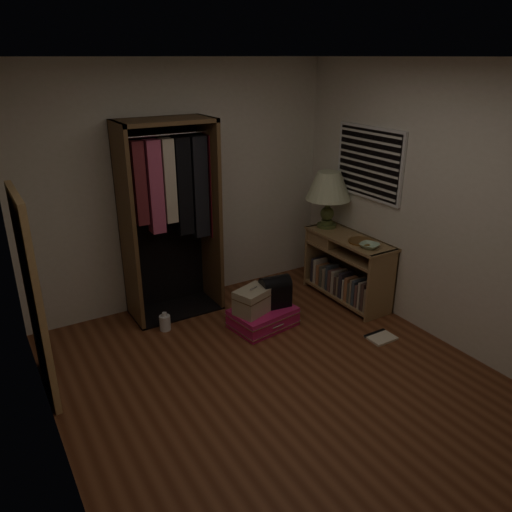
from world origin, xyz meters
The scene contains 13 objects.
ground centered at (0.00, 0.00, 0.00)m, with size 4.00×4.00×0.00m, color brown.
room_walls centered at (0.08, 0.04, 1.50)m, with size 3.52×4.02×2.60m.
console_bookshelf centered at (1.54, 1.04, 0.39)m, with size 0.42×1.12×0.75m.
open_wardrobe centered at (-0.21, 1.77, 1.21)m, with size 1.00×0.50×2.05m.
floor_mirror centered at (-1.70, 1.00, 0.85)m, with size 0.06×0.80×1.70m.
pink_suitcase centered at (0.38, 0.95, 0.10)m, with size 0.70×0.55×0.20m.
train_case centered at (0.27, 0.95, 0.32)m, with size 0.44×0.37×0.27m.
black_bag centered at (0.54, 0.96, 0.36)m, with size 0.32×0.23×0.33m.
table_lamp centered at (1.54, 1.42, 1.22)m, with size 0.68×0.68×0.65m.
brass_tray centered at (1.54, 0.82, 0.76)m, with size 0.34×0.34×0.02m.
ceramic_bowl centered at (1.49, 0.64, 0.77)m, with size 0.20×0.20×0.05m, color #A7C8A7.
white_jug centered at (-0.51, 1.40, 0.08)m, with size 0.12×0.12×0.20m.
floor_book centered at (1.26, 0.15, 0.01)m, with size 0.27×0.21×0.02m.
Camera 1 is at (-2.01, -2.89, 2.61)m, focal length 35.00 mm.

